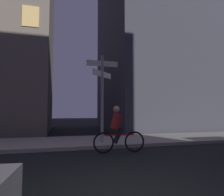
# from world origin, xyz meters

# --- Properties ---
(sidewalk_kerb) EXTENTS (40.00, 3.19, 0.14)m
(sidewalk_kerb) POSITION_xyz_m (0.00, 6.17, 0.07)
(sidewalk_kerb) COLOR gray
(sidewalk_kerb) RESTS_ON ground_plane
(signpost) EXTENTS (1.36, 1.00, 3.68)m
(signpost) POSITION_xyz_m (0.78, 5.38, 2.32)
(signpost) COLOR gray
(signpost) RESTS_ON sidewalk_kerb
(cyclist) EXTENTS (1.82, 0.34, 1.61)m
(cyclist) POSITION_xyz_m (1.01, 3.83, 0.75)
(cyclist) COLOR black
(cyclist) RESTS_ON ground_plane
(building_right_block) EXTENTS (12.90, 8.87, 20.99)m
(building_right_block) POSITION_xyz_m (9.14, 12.42, 10.50)
(building_right_block) COLOR #383842
(building_right_block) RESTS_ON ground_plane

